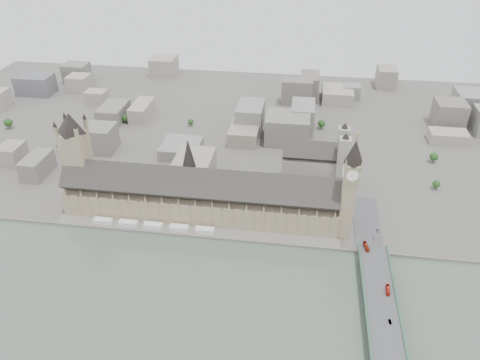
# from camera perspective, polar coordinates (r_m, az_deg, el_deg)

# --- Properties ---
(ground) EXTENTS (900.00, 900.00, 0.00)m
(ground) POSITION_cam_1_polar(r_m,az_deg,el_deg) (451.33, -5.34, -5.84)
(ground) COLOR #595651
(ground) RESTS_ON ground
(embankment_wall) EXTENTS (600.00, 1.50, 3.00)m
(embankment_wall) POSITION_cam_1_polar(r_m,az_deg,el_deg) (439.02, -5.79, -6.87)
(embankment_wall) COLOR slate
(embankment_wall) RESTS_ON ground
(river_terrace) EXTENTS (270.00, 15.00, 2.00)m
(river_terrace) POSITION_cam_1_polar(r_m,az_deg,el_deg) (445.00, -5.56, -6.32)
(river_terrace) COLOR slate
(river_terrace) RESTS_ON ground
(terrace_tents) EXTENTS (118.00, 7.00, 4.00)m
(terrace_tents) POSITION_cam_1_polar(r_m,az_deg,el_deg) (453.53, -10.52, -5.46)
(terrace_tents) COLOR white
(terrace_tents) RESTS_ON river_terrace
(palace_of_westminster) EXTENTS (265.00, 40.73, 55.44)m
(palace_of_westminster) POSITION_cam_1_polar(r_m,az_deg,el_deg) (453.53, -4.94, -2.06)
(palace_of_westminster) COLOR gray
(palace_of_westminster) RESTS_ON ground
(elizabeth_tower) EXTENTS (17.00, 17.00, 107.50)m
(elizabeth_tower) POSITION_cam_1_polar(r_m,az_deg,el_deg) (417.45, 13.28, -0.39)
(elizabeth_tower) COLOR gray
(elizabeth_tower) RESTS_ON ground
(victoria_tower) EXTENTS (30.00, 30.00, 100.00)m
(victoria_tower) POSITION_cam_1_polar(r_m,az_deg,el_deg) (481.97, -19.27, 2.83)
(victoria_tower) COLOR gray
(victoria_tower) RESTS_ON ground
(central_tower) EXTENTS (13.00, 13.00, 48.00)m
(central_tower) POSITION_cam_1_polar(r_m,az_deg,el_deg) (442.37, -6.23, 2.28)
(central_tower) COLOR gray
(central_tower) RESTS_ON ground
(westminster_bridge) EXTENTS (25.00, 325.00, 10.25)m
(westminster_bridge) POSITION_cam_1_polar(r_m,az_deg,el_deg) (380.18, 16.80, -15.20)
(westminster_bridge) COLOR #474749
(westminster_bridge) RESTS_ON ground
(bridge_parapets) EXTENTS (25.00, 235.00, 1.15)m
(bridge_parapets) POSITION_cam_1_polar(r_m,az_deg,el_deg) (347.16, 17.78, -19.90)
(bridge_parapets) COLOR #345F44
(bridge_parapets) RESTS_ON westminster_bridge
(westminster_abbey) EXTENTS (68.00, 36.00, 64.00)m
(westminster_abbey) POSITION_cam_1_polar(r_m,az_deg,el_deg) (506.95, 9.26, 1.90)
(westminster_abbey) COLOR gray
(westminster_abbey) RESTS_ON ground
(city_skyline_inland) EXTENTS (720.00, 360.00, 38.00)m
(city_skyline_inland) POSITION_cam_1_polar(r_m,az_deg,el_deg) (650.23, -0.61, 8.73)
(city_skyline_inland) COLOR gray
(city_skyline_inland) RESTS_ON ground
(park_trees) EXTENTS (110.00, 30.00, 15.00)m
(park_trees) POSITION_cam_1_polar(r_m,az_deg,el_deg) (496.58, -4.98, -0.85)
(park_trees) COLOR #194719
(park_trees) RESTS_ON ground
(red_bus_north) EXTENTS (4.95, 12.36, 3.36)m
(red_bus_north) POSITION_cam_1_polar(r_m,az_deg,el_deg) (424.00, 15.13, -7.83)
(red_bus_north) COLOR #9C2911
(red_bus_north) RESTS_ON westminster_bridge
(red_bus_south) EXTENTS (3.65, 11.48, 3.15)m
(red_bus_south) POSITION_cam_1_polar(r_m,az_deg,el_deg) (389.02, 17.58, -12.64)
(red_bus_south) COLOR red
(red_bus_south) RESTS_ON westminster_bridge
(car_silver) EXTENTS (2.02, 4.45, 1.42)m
(car_silver) POSITION_cam_1_polar(r_m,az_deg,el_deg) (367.79, 17.82, -16.11)
(car_silver) COLOR gray
(car_silver) RESTS_ON westminster_bridge
(car_approach) EXTENTS (2.43, 4.94, 1.38)m
(car_approach) POSITION_cam_1_polar(r_m,az_deg,el_deg) (446.11, 16.44, -5.97)
(car_approach) COLOR gray
(car_approach) RESTS_ON westminster_bridge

